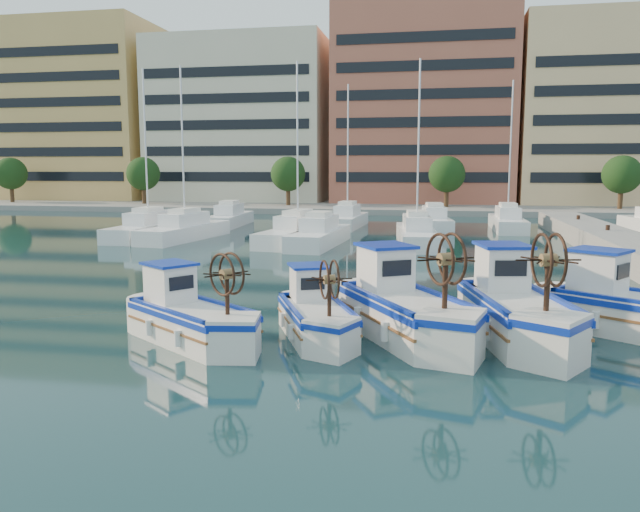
{
  "coord_description": "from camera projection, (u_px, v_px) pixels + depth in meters",
  "views": [
    {
      "loc": [
        3.14,
        -17.09,
        4.78
      ],
      "look_at": [
        -1.22,
        5.92,
        1.5
      ],
      "focal_mm": 35.0,
      "sensor_mm": 36.0,
      "label": 1
    }
  ],
  "objects": [
    {
      "name": "ground",
      "position": [
        323.0,
        337.0,
        17.87
      ],
      "size": [
        300.0,
        300.0,
        0.0
      ],
      "primitive_type": "plane",
      "color": "#193D41",
      "rests_on": "ground"
    },
    {
      "name": "fishing_boat_c",
      "position": [
        403.0,
        307.0,
        17.74
      ],
      "size": [
        4.32,
        5.31,
        3.23
      ],
      "rotation": [
        0.0,
        0.0,
        0.53
      ],
      "color": "white",
      "rests_on": "ground"
    },
    {
      "name": "fishing_boat_d",
      "position": [
        515.0,
        308.0,
        17.58
      ],
      "size": [
        3.14,
        5.37,
        3.25
      ],
      "rotation": [
        0.0,
        0.0,
        0.22
      ],
      "color": "white",
      "rests_on": "ground"
    },
    {
      "name": "fishing_boat_e",
      "position": [
        636.0,
        307.0,
        17.9
      ],
      "size": [
        4.97,
        4.36,
        3.07
      ],
      "rotation": [
        0.0,
        0.0,
        0.95
      ],
      "color": "white",
      "rests_on": "ground"
    },
    {
      "name": "waterfront",
      "position": [
        490.0,
        118.0,
        77.92
      ],
      "size": [
        180.0,
        40.0,
        25.6
      ],
      "color": "gray",
      "rests_on": "ground"
    },
    {
      "name": "fishing_boat_a",
      "position": [
        189.0,
        316.0,
        17.29
      ],
      "size": [
        4.36,
        3.84,
        2.69
      ],
      "rotation": [
        0.0,
        0.0,
        0.94
      ],
      "color": "white",
      "rests_on": "ground"
    },
    {
      "name": "fishing_boat_b",
      "position": [
        315.0,
        314.0,
        17.78
      ],
      "size": [
        3.0,
        4.12,
        2.48
      ],
      "rotation": [
        0.0,
        0.0,
        0.41
      ],
      "color": "white",
      "rests_on": "ground"
    },
    {
      "name": "yacht_marina",
      "position": [
        354.0,
        228.0,
        45.23
      ],
      "size": [
        39.09,
        22.02,
        11.5
      ],
      "color": "white",
      "rests_on": "ground"
    }
  ]
}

